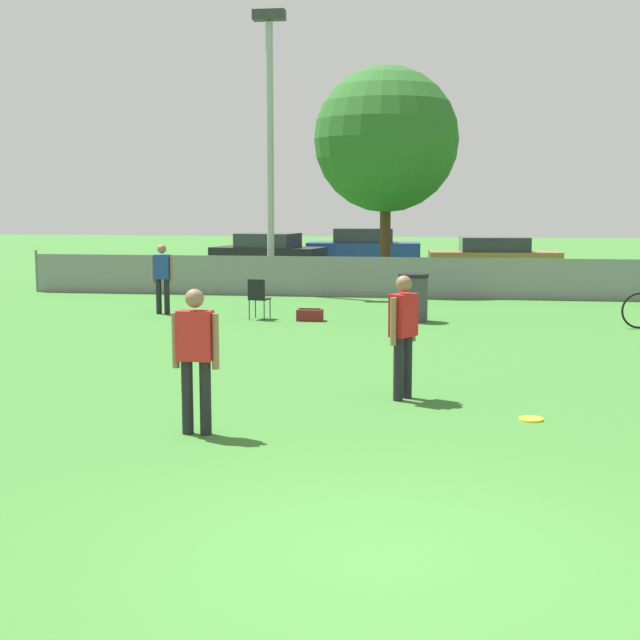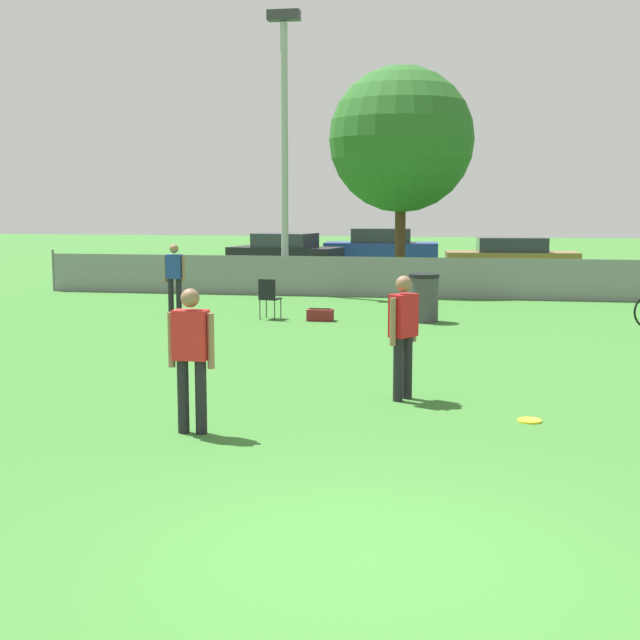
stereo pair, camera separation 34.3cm
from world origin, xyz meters
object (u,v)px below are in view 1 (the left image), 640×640
object	(u,v)px
parked_car_tan	(494,257)
frisbee_disc	(531,419)
light_pole	(270,127)
player_defender_red	(403,329)
spectator_in_blue	(162,274)
tree_near_pole	(386,140)
parked_car_dark	(268,253)
folding_chair_sideline	(258,296)
player_thrower_red	(196,351)
trash_bin	(413,297)
parked_car_blue	(363,248)
gear_bag_sideline	(310,315)

from	to	relation	value
parked_car_tan	frisbee_disc	bearing A→B (deg)	-96.20
light_pole	player_defender_red	world-z (taller)	light_pole
player_defender_red	spectator_in_blue	world-z (taller)	player_defender_red
player_defender_red	parked_car_tan	size ratio (longest dim) A/B	0.36
tree_near_pole	spectator_in_blue	bearing A→B (deg)	-123.47
light_pole	player_defender_red	size ratio (longest dim) A/B	4.74
light_pole	parked_car_dark	xyz separation A→B (m)	(-1.73, 7.89, -3.96)
tree_near_pole	folding_chair_sideline	xyz separation A→B (m)	(-2.23, -7.65, -3.89)
player_thrower_red	player_defender_red	bearing A→B (deg)	45.30
frisbee_disc	folding_chair_sideline	bearing A→B (deg)	121.56
player_defender_red	tree_near_pole	bearing A→B (deg)	36.07
player_thrower_red	parked_car_dark	distance (m)	23.58
parked_car_tan	spectator_in_blue	bearing A→B (deg)	-128.98
player_thrower_red	parked_car_tan	bearing A→B (deg)	80.30
player_thrower_red	frisbee_disc	world-z (taller)	player_thrower_red
player_defender_red	trash_bin	world-z (taller)	player_defender_red
parked_car_blue	parked_car_tan	bearing A→B (deg)	-42.82
player_defender_red	parked_car_dark	xyz separation A→B (m)	(-6.22, 21.09, -0.25)
parked_car_dark	parked_car_tan	world-z (taller)	parked_car_dark
light_pole	frisbee_disc	xyz separation A→B (m)	(6.08, -14.12, -4.64)
parked_car_tan	tree_near_pole	bearing A→B (deg)	-129.81
trash_bin	frisbee_disc	bearing A→B (deg)	-78.28
frisbee_disc	parked_car_blue	size ratio (longest dim) A/B	0.06
player_defender_red	frisbee_disc	size ratio (longest dim) A/B	5.73
gear_bag_sideline	parked_car_tan	bearing A→B (deg)	70.33
folding_chair_sideline	gear_bag_sideline	bearing A→B (deg)	-171.83
tree_near_pole	frisbee_disc	size ratio (longest dim) A/B	22.82
gear_bag_sideline	parked_car_dark	distance (m)	14.07
light_pole	tree_near_pole	xyz separation A→B (m)	(3.09, 2.03, -0.24)
spectator_in_blue	player_thrower_red	bearing A→B (deg)	113.16
tree_near_pole	trash_bin	xyz separation A→B (m)	(1.18, -7.43, -3.89)
spectator_in_blue	parked_car_dark	size ratio (longest dim) A/B	0.37
trash_bin	folding_chair_sideline	bearing A→B (deg)	-176.29
gear_bag_sideline	light_pole	bearing A→B (deg)	109.75
tree_near_pole	parked_car_dark	size ratio (longest dim) A/B	1.51
tree_near_pole	frisbee_disc	world-z (taller)	tree_near_pole
trash_bin	spectator_in_blue	bearing A→B (deg)	175.93
player_defender_red	spectator_in_blue	xyz separation A→B (m)	(-6.03, 8.22, -0.02)
light_pole	folding_chair_sideline	world-z (taller)	light_pole
parked_car_blue	folding_chair_sideline	bearing A→B (deg)	-96.24
player_defender_red	parked_car_tan	xyz separation A→B (m)	(2.07, 20.20, -0.28)
light_pole	parked_car_tan	size ratio (longest dim) A/B	1.69
folding_chair_sideline	parked_car_blue	distance (m)	16.67
player_thrower_red	light_pole	bearing A→B (deg)	99.60
spectator_in_blue	parked_car_tan	distance (m)	14.46
folding_chair_sideline	parked_car_dark	xyz separation A→B (m)	(-2.60, 13.51, 0.17)
player_defender_red	frisbee_disc	world-z (taller)	player_defender_red
player_thrower_red	parked_car_blue	bearing A→B (deg)	92.73
parked_car_blue	spectator_in_blue	bearing A→B (deg)	-104.82
player_defender_red	light_pole	bearing A→B (deg)	49.61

